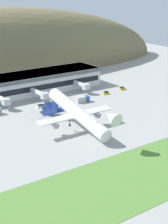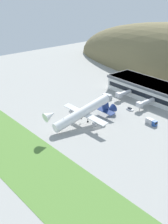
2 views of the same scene
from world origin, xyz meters
name	(u,v)px [view 1 (image 1 of 2)]	position (x,y,z in m)	size (l,w,h in m)	color
ground_plane	(89,123)	(0.00, 0.00, 0.00)	(355.63, 355.63, 0.00)	#9E9E99
terminal_building	(26,82)	(0.60, 56.72, 5.69)	(85.65, 20.84, 10.05)	white
jetway_0	(3,100)	(-20.33, 40.09, 3.99)	(3.38, 12.09, 5.43)	silver
jetway_1	(40,94)	(-1.17, 38.98, 3.99)	(3.38, 14.18, 5.43)	silver
jetway_2	(82,85)	(25.04, 40.13, 3.99)	(3.38, 12.03, 5.43)	silver
cargo_airplane	(77,113)	(-8.30, -2.92, 7.01)	(33.61, 48.18, 15.02)	white
service_car_0	(41,106)	(-5.49, 30.82, 0.59)	(4.49, 1.65, 1.42)	silver
service_car_1	(106,93)	(33.30, 29.89, 0.63)	(3.72, 1.96, 1.53)	gold
service_car_2	(122,88)	(46.10, 31.57, 0.65)	(3.81, 2.18, 1.57)	gold
box_truck	(83,99)	(15.12, 25.63, 1.43)	(6.95, 2.84, 2.90)	#264C99
traffic_cone_0	(26,116)	(-17.36, 23.19, 0.28)	(0.52, 0.52, 0.58)	orange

